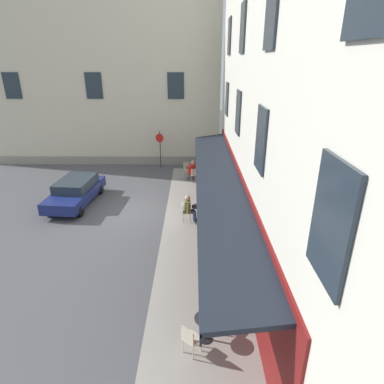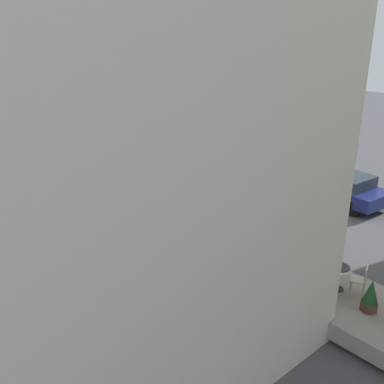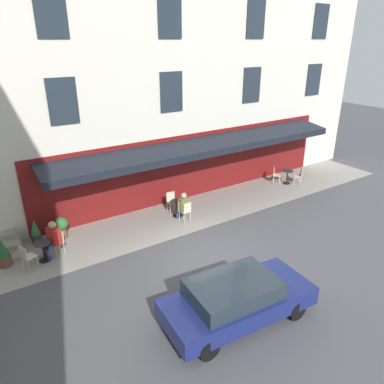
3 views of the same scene
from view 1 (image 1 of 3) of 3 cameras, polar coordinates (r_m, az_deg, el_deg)
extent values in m
plane|color=#4C4C51|center=(16.66, -10.82, -3.44)|extent=(70.00, 70.00, 0.00)
cube|color=gray|center=(13.50, 1.14, -9.57)|extent=(20.50, 3.20, 0.01)
cube|color=maroon|center=(13.07, 8.08, -2.96)|extent=(16.00, 0.06, 3.20)
cube|color=black|center=(12.50, 4.66, 2.20)|extent=(15.00, 1.70, 0.36)
cube|color=black|center=(12.55, 0.85, 1.23)|extent=(15.00, 0.04, 0.28)
cube|color=#232D38|center=(4.54, 23.29, -5.11)|extent=(1.10, 0.06, 1.70)
cube|color=#232D38|center=(8.77, 12.06, 9.04)|extent=(1.10, 0.06, 1.70)
cube|color=#232D38|center=(13.29, 8.15, 13.75)|extent=(1.10, 0.06, 1.70)
cube|color=#232D38|center=(17.89, 6.19, 16.04)|extent=(1.10, 0.06, 1.70)
cube|color=#232D38|center=(8.61, 13.88, 28.82)|extent=(1.10, 0.06, 1.70)
cube|color=#232D38|center=(13.19, 8.95, 26.73)|extent=(1.10, 0.06, 1.70)
cube|color=#232D38|center=(17.81, 6.63, 25.67)|extent=(1.10, 0.06, 1.70)
cube|color=beige|center=(28.49, -14.43, 22.50)|extent=(10.00, 17.00, 15.00)
cube|color=gray|center=(24.58, -15.61, 5.41)|extent=(0.12, 17.00, 0.60)
cube|color=#232D38|center=(22.75, -2.88, 18.24)|extent=(0.06, 1.10, 1.70)
cube|color=#232D38|center=(23.68, -16.95, 17.52)|extent=(0.06, 1.10, 1.70)
cube|color=#232D38|center=(25.78, -29.20, 16.08)|extent=(0.06, 1.10, 1.70)
cube|color=gray|center=(22.47, 2.84, 4.04)|extent=(2.40, 1.40, 0.15)
cube|color=gray|center=(22.44, 3.74, 4.40)|extent=(2.40, 1.05, 0.30)
cube|color=gray|center=(22.42, 4.65, 4.76)|extent=(2.40, 0.70, 0.45)
cylinder|color=black|center=(15.52, 1.03, -4.97)|extent=(0.40, 0.40, 0.03)
cylinder|color=black|center=(15.36, 1.04, -3.83)|extent=(0.06, 0.06, 0.72)
cylinder|color=#2D2D33|center=(15.20, 1.05, -2.56)|extent=(0.60, 0.60, 0.03)
cylinder|color=beige|center=(15.23, -0.31, -4.63)|extent=(0.03, 0.03, 0.45)
cylinder|color=beige|center=(15.54, -0.43, -4.06)|extent=(0.03, 0.03, 0.45)
cylinder|color=beige|center=(15.21, -1.59, -4.68)|extent=(0.03, 0.03, 0.45)
cylinder|color=beige|center=(15.51, -1.68, -4.11)|extent=(0.03, 0.03, 0.45)
cube|color=beige|center=(15.26, -1.01, -3.55)|extent=(0.44, 0.44, 0.04)
cube|color=beige|center=(15.15, -1.70, -2.79)|extent=(0.40, 0.08, 0.42)
cylinder|color=beige|center=(15.54, 2.50, -4.08)|extent=(0.03, 0.03, 0.45)
cylinder|color=beige|center=(15.24, 2.39, -4.64)|extent=(0.03, 0.03, 0.45)
cylinder|color=beige|center=(15.52, 3.76, -4.14)|extent=(0.03, 0.03, 0.45)
cylinder|color=beige|center=(15.22, 3.67, -4.71)|extent=(0.03, 0.03, 0.45)
cube|color=beige|center=(15.27, 3.10, -3.57)|extent=(0.45, 0.45, 0.04)
cube|color=beige|center=(15.16, 3.80, -2.82)|extent=(0.40, 0.09, 0.42)
cylinder|color=black|center=(20.83, -0.28, 2.39)|extent=(0.40, 0.40, 0.03)
cylinder|color=black|center=(20.71, -0.28, 3.28)|extent=(0.06, 0.06, 0.72)
cylinder|color=#2D2D33|center=(20.59, -0.29, 4.27)|extent=(0.60, 0.60, 0.03)
cylinder|color=beige|center=(21.03, -1.09, 3.19)|extent=(0.03, 0.03, 0.45)
cylinder|color=beige|center=(21.15, -0.23, 3.31)|extent=(0.03, 0.03, 0.45)
cylinder|color=beige|center=(21.33, -1.42, 3.47)|extent=(0.03, 0.03, 0.45)
cylinder|color=beige|center=(21.45, -0.56, 3.58)|extent=(0.03, 0.03, 0.45)
cube|color=beige|center=(21.16, -0.83, 4.02)|extent=(0.52, 0.52, 0.04)
cube|color=beige|center=(21.25, -1.01, 4.75)|extent=(0.19, 0.39, 0.42)
cylinder|color=beige|center=(20.48, 0.53, 2.65)|extent=(0.03, 0.03, 0.45)
cylinder|color=beige|center=(20.36, -0.36, 2.54)|extent=(0.03, 0.03, 0.45)
cylinder|color=beige|center=(20.18, 0.88, 2.35)|extent=(0.03, 0.03, 0.45)
cylinder|color=beige|center=(20.06, -0.03, 2.23)|extent=(0.03, 0.03, 0.45)
cube|color=beige|center=(20.19, 0.26, 3.10)|extent=(0.52, 0.52, 0.04)
cube|color=beige|center=(19.95, 0.44, 3.56)|extent=(0.18, 0.39, 0.42)
cylinder|color=black|center=(9.79, 2.31, -24.44)|extent=(0.40, 0.40, 0.03)
cylinder|color=black|center=(9.54, 2.34, -23.03)|extent=(0.06, 0.06, 0.72)
cylinder|color=#2D2D33|center=(9.28, 2.38, -21.40)|extent=(0.60, 0.60, 0.03)
cylinder|color=beige|center=(9.36, 1.63, -25.36)|extent=(0.03, 0.03, 0.45)
cylinder|color=beige|center=(9.51, -0.11, -24.38)|extent=(0.03, 0.03, 0.45)
cylinder|color=beige|center=(9.19, 0.14, -26.56)|extent=(0.03, 0.03, 0.45)
cylinder|color=beige|center=(9.34, -1.62, -25.53)|extent=(0.03, 0.03, 0.45)
cube|color=beige|center=(9.17, 0.01, -24.42)|extent=(0.56, 0.56, 0.04)
cube|color=beige|center=(8.91, -0.81, -24.05)|extent=(0.29, 0.33, 0.42)
cylinder|color=beige|center=(9.92, 3.05, -21.93)|extent=(0.03, 0.03, 0.45)
cylinder|color=beige|center=(9.78, 4.72, -22.84)|extent=(0.03, 0.03, 0.45)
cylinder|color=beige|center=(10.12, 4.37, -20.91)|extent=(0.03, 0.03, 0.45)
cylinder|color=beige|center=(9.97, 6.02, -21.77)|extent=(0.03, 0.03, 0.45)
cube|color=beige|center=(9.78, 4.59, -20.83)|extent=(0.57, 0.57, 0.04)
cube|color=beige|center=(9.73, 5.32, -19.28)|extent=(0.30, 0.32, 0.42)
cylinder|color=navy|center=(15.32, 0.49, -4.43)|extent=(0.15, 0.15, 0.47)
cylinder|color=navy|center=(15.19, -0.13, -3.60)|extent=(0.19, 0.35, 0.16)
cylinder|color=navy|center=(15.48, 0.42, -4.12)|extent=(0.15, 0.15, 0.47)
cylinder|color=navy|center=(15.35, -0.20, -3.30)|extent=(0.19, 0.35, 0.16)
cube|color=olive|center=(15.14, -0.79, -2.51)|extent=(0.49, 0.31, 0.56)
sphere|color=tan|center=(14.97, -0.80, -1.10)|extent=(0.25, 0.25, 0.25)
cylinder|color=olive|center=(14.89, -0.70, -3.03)|extent=(0.10, 0.10, 0.50)
cylinder|color=olive|center=(15.40, -0.88, -2.13)|extent=(0.10, 0.10, 0.50)
cylinder|color=navy|center=(20.67, 0.10, 2.88)|extent=(0.16, 0.16, 0.47)
cylinder|color=navy|center=(20.42, 0.28, 3.39)|extent=(0.40, 0.29, 0.17)
cylinder|color=navy|center=(20.60, -0.42, 2.81)|extent=(0.16, 0.16, 0.47)
cylinder|color=navy|center=(20.36, -0.24, 3.33)|extent=(0.40, 0.29, 0.17)
cube|color=red|center=(20.13, 0.20, 4.02)|extent=(0.45, 0.57, 0.61)
sphere|color=tan|center=(20.00, 0.20, 5.22)|extent=(0.27, 0.27, 0.27)
cylinder|color=red|center=(20.24, 1.01, 4.07)|extent=(0.11, 0.11, 0.54)
cylinder|color=red|center=(20.04, -0.62, 3.88)|extent=(0.11, 0.11, 0.54)
cylinder|color=black|center=(22.76, -5.62, 7.43)|extent=(0.05, 0.05, 2.60)
cylinder|color=#192899|center=(22.52, -5.74, 9.49)|extent=(0.19, 0.54, 0.56)
cylinder|color=red|center=(22.51, -5.76, 9.48)|extent=(0.19, 0.56, 0.59)
cylinder|color=#2D2D33|center=(20.76, 3.93, 2.76)|extent=(0.38, 0.38, 0.37)
cone|color=#2D6B33|center=(20.60, 3.96, 4.03)|extent=(0.36, 0.36, 0.60)
cylinder|color=brown|center=(19.85, 3.42, 1.90)|extent=(0.35, 0.35, 0.41)
sphere|color=#2D6B33|center=(19.70, 3.44, 3.08)|extent=(0.53, 0.53, 0.53)
cylinder|color=brown|center=(21.92, 0.92, 3.91)|extent=(0.44, 0.44, 0.38)
cone|color=#23562D|center=(21.75, 0.93, 5.21)|extent=(0.42, 0.42, 0.66)
cube|color=navy|center=(18.11, -19.86, -0.27)|extent=(4.43, 2.13, 0.55)
cube|color=#232D38|center=(18.10, -19.83, 1.48)|extent=(2.53, 1.79, 0.48)
cylinder|color=black|center=(17.39, -24.03, -2.86)|extent=(0.60, 0.20, 0.60)
cylinder|color=black|center=(16.69, -19.19, -3.15)|extent=(0.60, 0.20, 0.60)
cylinder|color=black|center=(19.76, -20.23, 0.69)|extent=(0.60, 0.20, 0.60)
cylinder|color=black|center=(19.14, -15.87, 0.56)|extent=(0.60, 0.20, 0.60)
camera|label=2|loc=(27.19, 24.09, 20.88)|focal=41.67mm
camera|label=3|loc=(24.52, -31.88, 19.74)|focal=33.93mm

